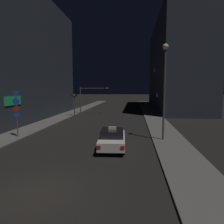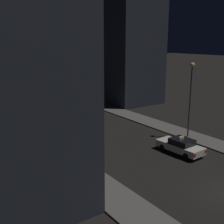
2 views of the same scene
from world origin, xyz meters
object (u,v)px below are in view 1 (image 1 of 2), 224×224
Objects in this scene: traffic_light_overhead at (92,94)px; sign_pole_left at (16,110)px; taxi at (112,138)px; traffic_light_left_kerb at (74,100)px; street_lamp_near_block at (165,78)px.

traffic_light_overhead reaches higher than sign_pole_left.
traffic_light_left_kerb reaches higher than taxi.
sign_pole_left reaches higher than taxi.
traffic_light_left_kerb is at bearing 129.73° from street_lamp_near_block.
taxi is at bearing -74.51° from traffic_light_overhead.
sign_pole_left is (-3.06, -17.96, -0.94)m from traffic_light_overhead.
traffic_light_overhead is at bearing 80.32° from sign_pole_left.
traffic_light_overhead is 1.46× the size of traffic_light_left_kerb.
taxi is 6.49m from street_lamp_near_block.
sign_pole_left is 12.91m from street_lamp_near_block.
taxi is 1.12× the size of sign_pole_left.
street_lamp_near_block is (12.63, 0.32, 2.68)m from sign_pole_left.
traffic_light_overhead is 0.67× the size of street_lamp_near_block.
traffic_light_overhead is at bearing 105.49° from taxi.
traffic_light_overhead reaches higher than taxi.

